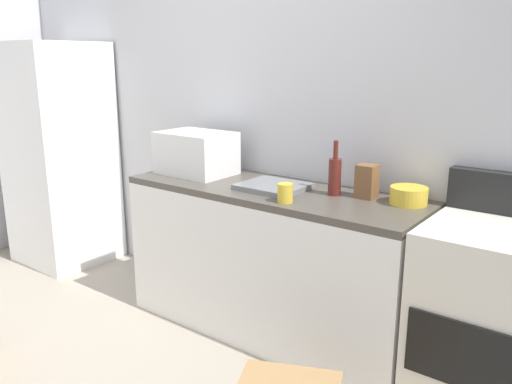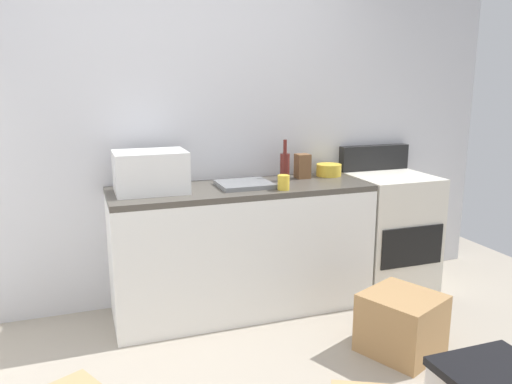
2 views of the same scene
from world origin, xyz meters
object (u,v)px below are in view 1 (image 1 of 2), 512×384
at_px(refrigerator, 60,155).
at_px(mixing_bowl, 409,196).
at_px(knife_block, 367,181).
at_px(stove_oven, 488,318).
at_px(wine_bottle, 335,175).
at_px(coffee_mug, 285,193).
at_px(microwave, 196,153).

relative_size(refrigerator, mixing_bowl, 9.19).
bearing_deg(knife_block, stove_oven, -10.45).
bearing_deg(wine_bottle, mixing_bowl, 9.58).
relative_size(stove_oven, coffee_mug, 11.00).
distance_m(wine_bottle, mixing_bowl, 0.40).
bearing_deg(knife_block, mixing_bowl, 3.53).
height_order(refrigerator, mixing_bowl, refrigerator).
xyz_separation_m(refrigerator, coffee_mug, (2.28, -0.16, 0.08)).
xyz_separation_m(stove_oven, coffee_mug, (-0.99, -0.21, 0.48)).
height_order(microwave, knife_block, microwave).
relative_size(stove_oven, microwave, 2.39).
height_order(wine_bottle, mixing_bowl, wine_bottle).
bearing_deg(microwave, refrigerator, -177.27).
bearing_deg(stove_oven, knife_block, 169.55).
distance_m(stove_oven, mixing_bowl, 0.68).
height_order(stove_oven, knife_block, stove_oven).
bearing_deg(mixing_bowl, microwave, -174.60).
bearing_deg(refrigerator, mixing_bowl, 4.03).
height_order(stove_oven, mixing_bowl, stove_oven).
height_order(microwave, wine_bottle, wine_bottle).
bearing_deg(wine_bottle, refrigerator, -176.88).
bearing_deg(mixing_bowl, wine_bottle, -170.42).
xyz_separation_m(refrigerator, mixing_bowl, (2.80, 0.20, 0.07)).
relative_size(coffee_mug, mixing_bowl, 0.53).
relative_size(microwave, coffee_mug, 4.60).
distance_m(coffee_mug, knife_block, 0.45).
bearing_deg(microwave, mixing_bowl, 5.40).
xyz_separation_m(coffee_mug, mixing_bowl, (0.52, 0.35, -0.00)).
xyz_separation_m(microwave, knife_block, (1.14, 0.11, -0.05)).
height_order(refrigerator, coffee_mug, refrigerator).
distance_m(wine_bottle, knife_block, 0.17).
xyz_separation_m(knife_block, mixing_bowl, (0.23, 0.01, -0.04)).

